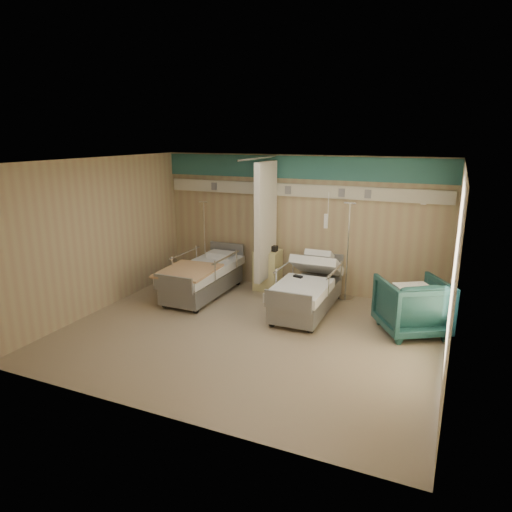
% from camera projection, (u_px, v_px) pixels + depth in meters
% --- Properties ---
extents(ground, '(6.00, 5.00, 0.00)m').
position_uv_depth(ground, '(248.00, 333.00, 7.56)').
color(ground, gray).
rests_on(ground, ground).
extents(room_walls, '(6.04, 5.04, 2.82)m').
position_uv_depth(room_walls, '(253.00, 220.00, 7.32)').
color(room_walls, tan).
rests_on(room_walls, ground).
extents(bed_right, '(1.00, 2.16, 0.63)m').
position_uv_depth(bed_right, '(307.00, 296.00, 8.40)').
color(bed_right, silver).
rests_on(bed_right, ground).
extents(bed_left, '(1.00, 2.16, 0.63)m').
position_uv_depth(bed_left, '(203.00, 281.00, 9.25)').
color(bed_left, silver).
rests_on(bed_left, ground).
extents(bedside_cabinet, '(0.50, 0.48, 0.85)m').
position_uv_depth(bedside_cabinet, '(268.00, 270.00, 9.61)').
color(bedside_cabinet, beige).
rests_on(bedside_cabinet, ground).
extents(visitor_armchair, '(1.38, 1.39, 0.93)m').
position_uv_depth(visitor_armchair, '(412.00, 306.00, 7.48)').
color(visitor_armchair, '#1B4543').
rests_on(visitor_armchair, ground).
extents(waffle_blanket, '(0.72, 0.70, 0.06)m').
position_uv_depth(waffle_blanket, '(415.00, 278.00, 7.32)').
color(waffle_blanket, white).
rests_on(waffle_blanket, visitor_armchair).
extents(iv_stand_right, '(0.35, 0.35, 1.94)m').
position_uv_depth(iv_stand_right, '(346.00, 280.00, 9.05)').
color(iv_stand_right, silver).
rests_on(iv_stand_right, ground).
extents(iv_stand_left, '(0.32, 0.32, 1.78)m').
position_uv_depth(iv_stand_left, '(205.00, 264.00, 10.25)').
color(iv_stand_left, silver).
rests_on(iv_stand_left, ground).
extents(call_remote, '(0.19, 0.12, 0.04)m').
position_uv_depth(call_remote, '(298.00, 276.00, 8.43)').
color(call_remote, black).
rests_on(call_remote, bed_right).
extents(tan_blanket, '(1.04, 1.28, 0.04)m').
position_uv_depth(tan_blanket, '(188.00, 271.00, 8.77)').
color(tan_blanket, tan).
rests_on(tan_blanket, bed_left).
extents(toiletry_bag, '(0.21, 0.14, 0.11)m').
position_uv_depth(toiletry_bag, '(272.00, 248.00, 9.43)').
color(toiletry_bag, black).
rests_on(toiletry_bag, bedside_cabinet).
extents(white_cup, '(0.09, 0.09, 0.12)m').
position_uv_depth(white_cup, '(263.00, 246.00, 9.66)').
color(white_cup, white).
rests_on(white_cup, bedside_cabinet).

